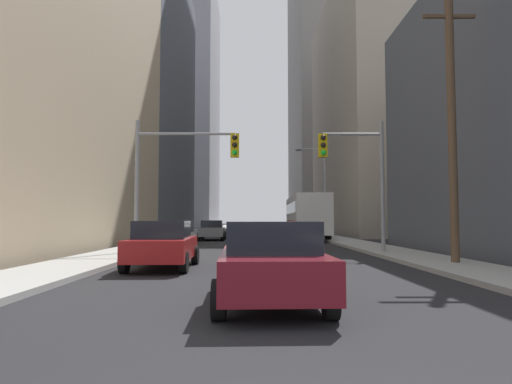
{
  "coord_description": "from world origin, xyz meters",
  "views": [
    {
      "loc": [
        -0.42,
        -2.34,
        1.55
      ],
      "look_at": [
        0.0,
        32.02,
        3.69
      ],
      "focal_mm": 31.63,
      "sensor_mm": 36.0,
      "label": 1
    }
  ],
  "objects_px": {
    "sedan_red": "(163,244)",
    "traffic_signal_near_right": "(355,165)",
    "city_bus": "(306,215)",
    "sedan_maroon": "(271,262)",
    "sedan_grey": "(212,230)",
    "traffic_signal_near_left": "(182,163)"
  },
  "relations": [
    {
      "from": "sedan_grey",
      "to": "traffic_signal_near_right",
      "type": "height_order",
      "value": "traffic_signal_near_right"
    },
    {
      "from": "sedan_red",
      "to": "traffic_signal_near_left",
      "type": "bearing_deg",
      "value": 92.71
    },
    {
      "from": "sedan_maroon",
      "to": "city_bus",
      "type": "bearing_deg",
      "value": 81.58
    },
    {
      "from": "sedan_grey",
      "to": "traffic_signal_near_right",
      "type": "xyz_separation_m",
      "value": [
        7.63,
        -14.82,
        3.23
      ]
    },
    {
      "from": "traffic_signal_near_left",
      "to": "sedan_red",
      "type": "bearing_deg",
      "value": -87.29
    },
    {
      "from": "traffic_signal_near_left",
      "to": "traffic_signal_near_right",
      "type": "xyz_separation_m",
      "value": [
        7.73,
        -0.0,
        -0.08
      ]
    },
    {
      "from": "sedan_maroon",
      "to": "traffic_signal_near_right",
      "type": "xyz_separation_m",
      "value": [
        4.3,
        11.61,
        3.23
      ]
    },
    {
      "from": "sedan_maroon",
      "to": "traffic_signal_near_left",
      "type": "distance_m",
      "value": 12.55
    },
    {
      "from": "sedan_maroon",
      "to": "traffic_signal_near_left",
      "type": "xyz_separation_m",
      "value": [
        -3.43,
        11.61,
        3.31
      ]
    },
    {
      "from": "sedan_red",
      "to": "traffic_signal_near_right",
      "type": "distance_m",
      "value": 9.81
    },
    {
      "from": "sedan_maroon",
      "to": "sedan_red",
      "type": "relative_size",
      "value": 1.0
    },
    {
      "from": "sedan_red",
      "to": "traffic_signal_near_left",
      "type": "height_order",
      "value": "traffic_signal_near_left"
    },
    {
      "from": "traffic_signal_near_right",
      "to": "sedan_red",
      "type": "bearing_deg",
      "value": -143.81
    },
    {
      "from": "sedan_maroon",
      "to": "sedan_red",
      "type": "xyz_separation_m",
      "value": [
        -3.17,
        6.14,
        0.0
      ]
    },
    {
      "from": "city_bus",
      "to": "traffic_signal_near_right",
      "type": "height_order",
      "value": "traffic_signal_near_right"
    },
    {
      "from": "city_bus",
      "to": "traffic_signal_near_left",
      "type": "height_order",
      "value": "traffic_signal_near_left"
    },
    {
      "from": "city_bus",
      "to": "traffic_signal_near_right",
      "type": "relative_size",
      "value": 1.93
    },
    {
      "from": "sedan_red",
      "to": "traffic_signal_near_right",
      "type": "xyz_separation_m",
      "value": [
        7.47,
        5.47,
        3.23
      ]
    },
    {
      "from": "city_bus",
      "to": "sedan_red",
      "type": "bearing_deg",
      "value": -108.74
    },
    {
      "from": "city_bus",
      "to": "traffic_signal_near_right",
      "type": "xyz_separation_m",
      "value": [
        0.23,
        -15.87,
        2.07
      ]
    },
    {
      "from": "sedan_red",
      "to": "city_bus",
      "type": "bearing_deg",
      "value": 71.26
    },
    {
      "from": "city_bus",
      "to": "sedan_grey",
      "type": "bearing_deg",
      "value": -171.94
    }
  ]
}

